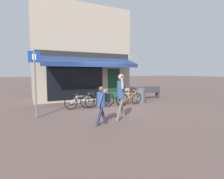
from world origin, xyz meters
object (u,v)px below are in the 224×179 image
Objects in this scene: bicycle_black at (98,100)px; bicycle_orange at (129,99)px; bicycle_silver at (81,102)px; bicycle_green at (113,99)px; litter_bin at (141,94)px; park_bench at (150,92)px; pedestrian_child at (102,101)px; pedestrian_adult at (121,91)px; parking_sign at (35,77)px.

bicycle_orange is at bearing 3.55° from bicycle_black.
bicycle_silver is 0.98× the size of bicycle_orange.
bicycle_black is at bearing -144.51° from bicycle_green.
litter_bin is (1.01, 0.31, 0.16)m from bicycle_orange.
bicycle_green is at bearing 5.81° from bicycle_silver.
park_bench is at bearing 47.19° from bicycle_green.
bicycle_black is 1.07× the size of bicycle_orange.
bicycle_green is 0.93× the size of bicycle_orange.
pedestrian_child is 0.84× the size of park_bench.
litter_bin is (3.75, 0.12, 0.16)m from bicycle_silver.
pedestrian_adult reaches higher than bicycle_orange.
pedestrian_child is (-0.97, -2.88, 0.45)m from bicycle_black.
bicycle_silver is 0.91× the size of bicycle_black.
pedestrian_child is at bearing -95.39° from bicycle_green.
bicycle_green is at bearing 161.24° from bicycle_orange.
bicycle_orange is (2.74, -0.19, 0.00)m from bicycle_silver.
bicycle_silver is 0.94× the size of pedestrian_adult.
pedestrian_adult reaches higher than bicycle_silver.
pedestrian_adult reaches higher than pedestrian_child.
pedestrian_adult is 1.31× the size of pedestrian_child.
pedestrian_child is 2.95m from parking_sign.
pedestrian_adult is at bearing -156.47° from pedestrian_child.
pedestrian_child is 0.50× the size of parking_sign.
parking_sign is at bearing -157.13° from bicycle_black.
parking_sign reaches higher than bicycle_black.
bicycle_silver is at bearing 170.91° from bicycle_orange.
pedestrian_child is (-0.11, -2.99, 0.48)m from bicycle_silver.
pedestrian_adult is 0.66× the size of parking_sign.
litter_bin is 0.38× the size of parking_sign.
parking_sign reaches higher than bicycle_green.
bicycle_green is 0.59× the size of parking_sign.
bicycle_green is (0.96, 0.14, -0.01)m from bicycle_black.
bicycle_black is 2.90m from litter_bin.
parking_sign is 7.97m from park_bench.
park_bench is at bearing -134.99° from pedestrian_child.
bicycle_silver is 3.76m from litter_bin.
pedestrian_adult is 1.73× the size of litter_bin.
bicycle_orange is 3.05m from park_bench.
pedestrian_adult is 6.15m from park_bench.
bicycle_green is 0.95m from bicycle_orange.
litter_bin is 0.64× the size of park_bench.
bicycle_black is 1.89m from bicycle_orange.
bicycle_black is at bearing -158.71° from park_bench.
bicycle_orange is 0.96× the size of pedestrian_adult.
bicycle_silver is 1.04× the size of bicycle_green.
bicycle_orange is (0.93, -0.22, -0.02)m from bicycle_green.
parking_sign is (-5.89, -1.13, 1.13)m from litter_bin.
parking_sign is at bearing -39.29° from pedestrian_adult.
bicycle_black reaches higher than bicycle_silver.
park_bench reaches higher than bicycle_silver.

